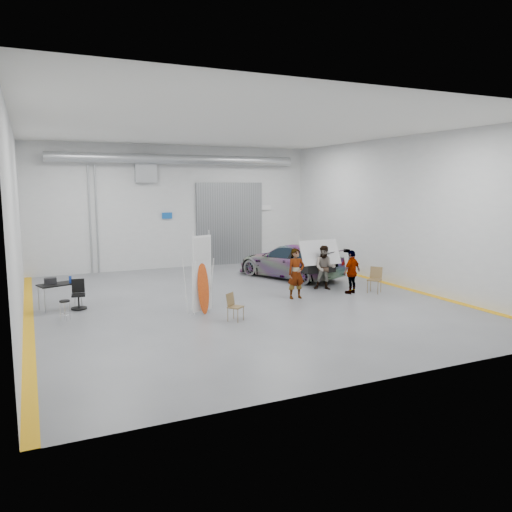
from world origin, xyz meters
name	(u,v)px	position (x,y,z in m)	size (l,w,h in m)	color
ground	(239,301)	(0.00, 0.00, 0.00)	(16.00, 16.00, 0.00)	slate
room_shell	(222,185)	(0.24, 2.22, 4.08)	(14.02, 16.18, 6.01)	silver
sedan_car	(290,261)	(3.79, 3.18, 0.74)	(2.08, 5.10, 1.48)	silver
person_a	(296,273)	(2.02, -0.53, 0.92)	(0.67, 0.44, 1.84)	#856748
person_b	(325,268)	(3.79, 0.33, 0.88)	(0.86, 0.66, 1.75)	#446C7D
person_c	(352,272)	(4.34, -0.69, 0.83)	(0.97, 0.40, 1.67)	brown
surfboard_display	(201,281)	(-1.82, -1.22, 1.08)	(0.72, 0.39, 2.68)	white
folding_chair_near	(235,312)	(-1.12, -2.41, 0.27)	(0.56, 0.62, 0.85)	brown
folding_chair_far	(374,285)	(5.20, -0.94, 0.31)	(0.63, 0.75, 0.98)	brown
shop_stool	(65,311)	(-5.82, -0.25, 0.32)	(0.32, 0.32, 0.63)	black
work_table	(57,284)	(-5.93, 1.49, 0.84)	(1.48, 1.06, 1.09)	#989BA0
office_chair	(78,296)	(-5.31, 1.13, 0.43)	(0.52, 0.52, 0.97)	black
trunk_lid	(318,250)	(3.79, 0.88, 1.50)	(1.73, 1.05, 0.04)	silver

